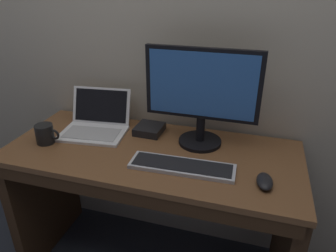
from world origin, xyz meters
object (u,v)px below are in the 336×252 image
Objects in this scene: external_monitor at (202,94)px; external_drive_box at (149,129)px; wired_keyboard at (182,166)px; computer_mouse at (265,181)px; laptop_white at (96,123)px; coffee_mug at (45,134)px.

external_monitor reaches higher than external_drive_box.
computer_mouse is (0.35, -0.02, 0.01)m from wired_keyboard.
laptop_white is 3.10× the size of computer_mouse.
computer_mouse reaches higher than wired_keyboard.
laptop_white is 0.26m from coffee_mug.
laptop_white is 0.78× the size of wired_keyboard.
external_drive_box is (-0.25, 0.28, 0.01)m from wired_keyboard.
external_monitor reaches higher than computer_mouse.
external_monitor is 0.80m from coffee_mug.
wired_keyboard is at bearing -97.10° from external_monitor.
laptop_white is 2.82× the size of coffee_mug.
external_monitor is at bearing 135.01° from computer_mouse.
computer_mouse is 0.81× the size of external_drive_box.
computer_mouse is at bearing -39.26° from external_monitor.
wired_keyboard is at bearing -22.72° from laptop_white.
laptop_white is at bearing -178.86° from external_monitor.
wired_keyboard is 0.35m from computer_mouse.
coffee_mug reaches higher than computer_mouse.
external_monitor reaches higher than wired_keyboard.
external_monitor is 1.15× the size of wired_keyboard.
laptop_white reaches higher than wired_keyboard.
computer_mouse is at bearing -27.10° from external_drive_box.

